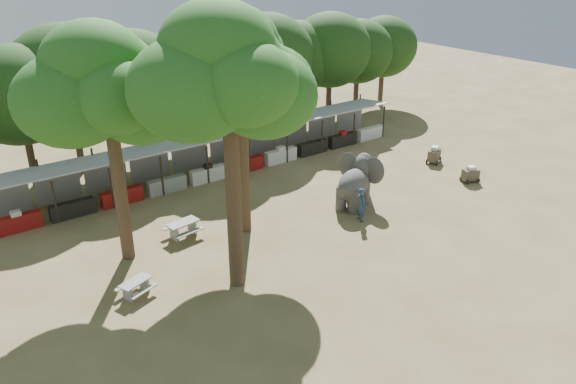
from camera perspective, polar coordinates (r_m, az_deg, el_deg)
ground at (r=27.04m, az=8.07°, el=-6.86°), size 100.00×100.00×0.00m
vendor_stalls at (r=36.62m, az=-6.98°, el=3.78°), size 28.00×2.99×2.80m
yard_tree_left at (r=25.22m, az=-18.42°, el=10.05°), size 7.10×6.90×11.02m
yard_tree_center at (r=21.70m, az=-6.67°, el=11.71°), size 7.10×6.90×12.04m
yard_tree_back at (r=26.70m, az=-5.34°, el=12.64°), size 7.10×6.90×11.36m
backdrop_trees at (r=39.84m, az=-11.08°, el=11.68°), size 46.46×5.95×8.33m
elephant at (r=31.96m, az=6.99°, el=1.10°), size 3.75×2.95×2.81m
handler at (r=30.25m, az=7.45°, el=-1.27°), size 0.61×0.77×1.88m
picnic_table_near at (r=24.98m, az=-15.21°, el=-9.19°), size 1.72×1.64×0.69m
picnic_table_far at (r=29.04m, az=-10.62°, el=-3.53°), size 1.83×1.69×0.82m
cart_front at (r=36.84m, az=18.05°, el=1.73°), size 1.24×1.01×1.04m
cart_back at (r=39.42m, az=14.64°, el=3.70°), size 1.40×1.20×1.15m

